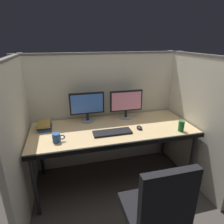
{
  "coord_description": "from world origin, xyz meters",
  "views": [
    {
      "loc": [
        -0.54,
        -1.73,
        1.72
      ],
      "look_at": [
        0.0,
        0.35,
        0.92
      ],
      "focal_mm": 31.25,
      "sensor_mm": 36.0,
      "label": 1
    }
  ],
  "objects_px": {
    "book_stack": "(44,126)",
    "coffee_mug": "(57,138)",
    "monitor_left": "(87,105)",
    "monitor_right": "(126,102)",
    "computer_mouse": "(139,128)",
    "keyboard_main": "(112,132)",
    "soda_can": "(181,126)",
    "desk": "(113,132)"
  },
  "relations": [
    {
      "from": "book_stack",
      "to": "coffee_mug",
      "type": "distance_m",
      "value": 0.39
    },
    {
      "from": "monitor_left",
      "to": "monitor_right",
      "type": "height_order",
      "value": "same"
    },
    {
      "from": "monitor_right",
      "to": "book_stack",
      "type": "height_order",
      "value": "monitor_right"
    },
    {
      "from": "computer_mouse",
      "to": "coffee_mug",
      "type": "bearing_deg",
      "value": -175.36
    },
    {
      "from": "computer_mouse",
      "to": "book_stack",
      "type": "xyz_separation_m",
      "value": [
        -1.07,
        0.28,
        0.02
      ]
    },
    {
      "from": "monitor_right",
      "to": "book_stack",
      "type": "bearing_deg",
      "value": -175.48
    },
    {
      "from": "monitor_right",
      "to": "keyboard_main",
      "type": "relative_size",
      "value": 1.0
    },
    {
      "from": "keyboard_main",
      "to": "soda_can",
      "type": "bearing_deg",
      "value": -10.2
    },
    {
      "from": "monitor_left",
      "to": "coffee_mug",
      "type": "height_order",
      "value": "monitor_left"
    },
    {
      "from": "soda_can",
      "to": "coffee_mug",
      "type": "distance_m",
      "value": 1.37
    },
    {
      "from": "monitor_left",
      "to": "keyboard_main",
      "type": "distance_m",
      "value": 0.51
    },
    {
      "from": "coffee_mug",
      "to": "keyboard_main",
      "type": "bearing_deg",
      "value": 4.58
    },
    {
      "from": "computer_mouse",
      "to": "soda_can",
      "type": "distance_m",
      "value": 0.47
    },
    {
      "from": "monitor_right",
      "to": "book_stack",
      "type": "distance_m",
      "value": 1.04
    },
    {
      "from": "soda_can",
      "to": "book_stack",
      "type": "distance_m",
      "value": 1.57
    },
    {
      "from": "desk",
      "to": "keyboard_main",
      "type": "xyz_separation_m",
      "value": [
        -0.05,
        -0.13,
        0.06
      ]
    },
    {
      "from": "monitor_right",
      "to": "soda_can",
      "type": "xyz_separation_m",
      "value": [
        0.48,
        -0.53,
        -0.15
      ]
    },
    {
      "from": "desk",
      "to": "monitor_left",
      "type": "bearing_deg",
      "value": 132.63
    },
    {
      "from": "coffee_mug",
      "to": "monitor_left",
      "type": "bearing_deg",
      "value": 50.62
    },
    {
      "from": "keyboard_main",
      "to": "desk",
      "type": "bearing_deg",
      "value": 70.47
    },
    {
      "from": "monitor_right",
      "to": "soda_can",
      "type": "distance_m",
      "value": 0.73
    },
    {
      "from": "computer_mouse",
      "to": "book_stack",
      "type": "distance_m",
      "value": 1.11
    },
    {
      "from": "desk",
      "to": "book_stack",
      "type": "distance_m",
      "value": 0.81
    },
    {
      "from": "desk",
      "to": "coffee_mug",
      "type": "height_order",
      "value": "coffee_mug"
    },
    {
      "from": "monitor_left",
      "to": "keyboard_main",
      "type": "xyz_separation_m",
      "value": [
        0.22,
        -0.41,
        -0.2
      ]
    },
    {
      "from": "desk",
      "to": "book_stack",
      "type": "xyz_separation_m",
      "value": [
        -0.78,
        0.18,
        0.09
      ]
    },
    {
      "from": "monitor_left",
      "to": "desk",
      "type": "bearing_deg",
      "value": -47.37
    },
    {
      "from": "desk",
      "to": "computer_mouse",
      "type": "relative_size",
      "value": 19.79
    },
    {
      "from": "desk",
      "to": "monitor_left",
      "type": "distance_m",
      "value": 0.47
    },
    {
      "from": "monitor_left",
      "to": "coffee_mug",
      "type": "distance_m",
      "value": 0.62
    },
    {
      "from": "monitor_right",
      "to": "book_stack",
      "type": "xyz_separation_m",
      "value": [
        -1.03,
        -0.08,
        -0.18
      ]
    },
    {
      "from": "keyboard_main",
      "to": "soda_can",
      "type": "xyz_separation_m",
      "value": [
        0.77,
        -0.14,
        0.05
      ]
    },
    {
      "from": "monitor_left",
      "to": "keyboard_main",
      "type": "relative_size",
      "value": 1.0
    },
    {
      "from": "soda_can",
      "to": "coffee_mug",
      "type": "height_order",
      "value": "soda_can"
    },
    {
      "from": "keyboard_main",
      "to": "computer_mouse",
      "type": "bearing_deg",
      "value": 4.75
    },
    {
      "from": "book_stack",
      "to": "keyboard_main",
      "type": "bearing_deg",
      "value": -22.85
    },
    {
      "from": "desk",
      "to": "monitor_right",
      "type": "height_order",
      "value": "monitor_right"
    },
    {
      "from": "book_stack",
      "to": "soda_can",
      "type": "bearing_deg",
      "value": -16.59
    },
    {
      "from": "desk",
      "to": "soda_can",
      "type": "relative_size",
      "value": 15.57
    },
    {
      "from": "monitor_left",
      "to": "computer_mouse",
      "type": "distance_m",
      "value": 0.7
    },
    {
      "from": "soda_can",
      "to": "book_stack",
      "type": "height_order",
      "value": "soda_can"
    },
    {
      "from": "desk",
      "to": "keyboard_main",
      "type": "relative_size",
      "value": 4.42
    }
  ]
}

